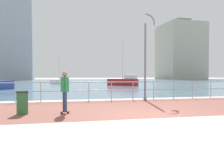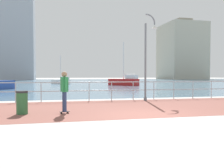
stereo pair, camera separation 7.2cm
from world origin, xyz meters
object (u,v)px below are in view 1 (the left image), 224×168
trash_bin (22,103)px  sailboat_blue (60,81)px  lamppost (148,53)px  sailboat_ivory (124,81)px  skateboarder (65,88)px

trash_bin → sailboat_blue: 35.68m
trash_bin → lamppost: bearing=29.6°
lamppost → sailboat_ivory: sailboat_ivory is taller
skateboarder → sailboat_blue: sailboat_blue is taller
sailboat_blue → trash_bin: bearing=-94.2°
trash_bin → sailboat_ivory: size_ratio=0.14×
skateboarder → sailboat_ivory: sailboat_ivory is taller
trash_bin → sailboat_blue: sailboat_blue is taller
lamppost → skateboarder: 6.94m
trash_bin → sailboat_blue: (2.62, 35.59, 0.03)m
lamppost → sailboat_blue: (-4.25, 31.68, -2.44)m
sailboat_blue → sailboat_ivory: (9.29, -9.16, 0.14)m
sailboat_blue → sailboat_ivory: sailboat_ivory is taller
sailboat_blue → sailboat_ivory: size_ratio=0.77×
lamppost → skateboarder: (-5.22, -4.15, -1.91)m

